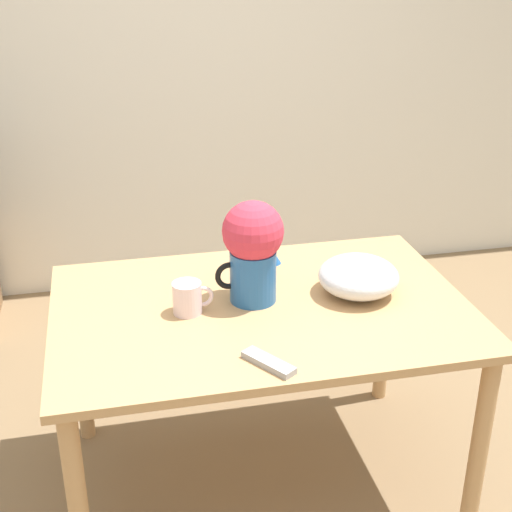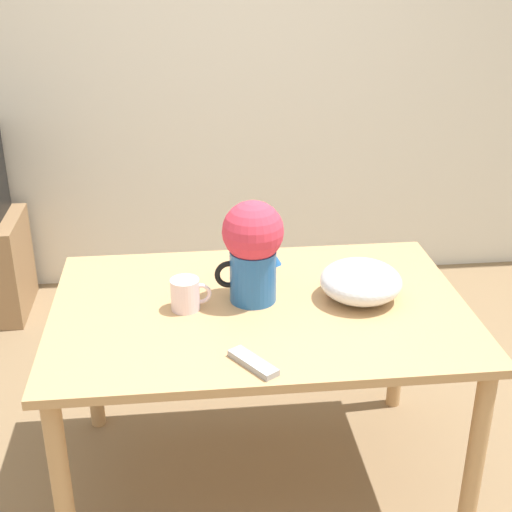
% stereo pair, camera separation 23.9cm
% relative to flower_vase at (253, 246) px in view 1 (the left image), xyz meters
% --- Properties ---
extents(wall_back, '(8.00, 0.05, 2.60)m').
position_rel_flower_vase_xyz_m(wall_back, '(-0.00, 1.78, 0.34)').
color(wall_back, silver).
rests_on(wall_back, ground_plane).
extents(table, '(1.41, 0.95, 0.76)m').
position_rel_flower_vase_xyz_m(table, '(0.02, -0.04, -0.30)').
color(table, tan).
rests_on(table, ground_plane).
extents(flower_vase, '(0.24, 0.21, 0.36)m').
position_rel_flower_vase_xyz_m(flower_vase, '(0.00, 0.00, 0.00)').
color(flower_vase, '#235B9E').
rests_on(flower_vase, table).
extents(coffee_mug, '(0.14, 0.10, 0.11)m').
position_rel_flower_vase_xyz_m(coffee_mug, '(-0.23, -0.04, -0.15)').
color(coffee_mug, silver).
rests_on(coffee_mug, table).
extents(white_bowl, '(0.28, 0.28, 0.13)m').
position_rel_flower_vase_xyz_m(white_bowl, '(0.37, -0.03, -0.14)').
color(white_bowl, silver).
rests_on(white_bowl, table).
extents(remote_control, '(0.14, 0.18, 0.02)m').
position_rel_flower_vase_xyz_m(remote_control, '(-0.05, -0.41, -0.19)').
color(remote_control, '#999999').
rests_on(remote_control, table).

